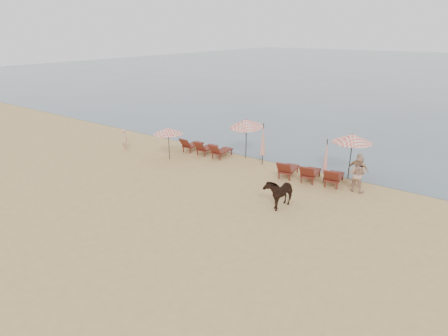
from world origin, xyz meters
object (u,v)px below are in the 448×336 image
object	(u,v)px
umbrella_open_left_b	(247,123)
lounger_cluster_left	(205,147)
lounger_cluster_right	(310,172)
umbrella_open_right	(353,138)
umbrella_closed_left	(263,139)
umbrella_open_left_a	(168,131)
umbrella_closed_right	(326,156)
beachgoer_left	(125,140)
beachgoer_right_b	(358,170)
beachgoer_right_a	(357,174)
cow	(279,192)

from	to	relation	value
umbrella_open_left_b	lounger_cluster_left	bearing A→B (deg)	-168.21
lounger_cluster_left	lounger_cluster_right	world-z (taller)	lounger_cluster_right
umbrella_open_right	umbrella_closed_left	xyz separation A→B (m)	(-5.00, -0.81, -0.72)
umbrella_open_left_a	umbrella_open_right	distance (m)	10.82
umbrella_open_right	umbrella_closed_right	world-z (taller)	umbrella_open_right
beachgoer_left	lounger_cluster_left	bearing A→B (deg)	-138.97
umbrella_open_left_b	beachgoer_left	bearing A→B (deg)	-164.03
lounger_cluster_right	umbrella_open_left_b	bearing A→B (deg)	157.28
umbrella_closed_left	beachgoer_left	distance (m)	9.54
lounger_cluster_left	umbrella_open_right	world-z (taller)	umbrella_open_right
umbrella_closed_left	beachgoer_left	size ratio (longest dim) A/B	1.73
lounger_cluster_left	umbrella_open_left_b	world-z (taller)	umbrella_open_left_b
lounger_cluster_right	beachgoer_right_b	size ratio (longest dim) A/B	1.94
umbrella_open_left_b	beachgoer_left	size ratio (longest dim) A/B	1.77
umbrella_closed_left	beachgoer_right_a	world-z (taller)	umbrella_closed_left
umbrella_closed_right	beachgoer_left	distance (m)	13.40
umbrella_open_left_b	beachgoer_left	distance (m)	8.42
beachgoer_right_b	umbrella_open_right	bearing A→B (deg)	-47.85
umbrella_closed_right	cow	size ratio (longest dim) A/B	1.44
cow	lounger_cluster_right	bearing A→B (deg)	96.28
lounger_cluster_left	umbrella_open_right	bearing A→B (deg)	7.22
beachgoer_left	umbrella_open_left_b	bearing A→B (deg)	-141.05
umbrella_open_left_a	umbrella_open_left_b	size ratio (longest dim) A/B	0.79
beachgoer_right_a	beachgoer_right_b	bearing A→B (deg)	-72.92
umbrella_closed_left	umbrella_open_right	bearing A→B (deg)	9.21
lounger_cluster_left	cow	distance (m)	8.57
umbrella_closed_right	beachgoer_right_a	world-z (taller)	umbrella_closed_right
lounger_cluster_right	beachgoer_right_a	size ratio (longest dim) A/B	1.91
umbrella_closed_left	beachgoer_right_b	bearing A→B (deg)	-0.85
umbrella_open_left_a	beachgoer_left	world-z (taller)	umbrella_open_left_a
cow	beachgoer_left	size ratio (longest dim) A/B	1.13
lounger_cluster_right	cow	xyz separation A→B (m)	(0.08, -3.66, 0.21)
cow	beachgoer_left	world-z (taller)	beachgoer_left
umbrella_closed_left	umbrella_closed_right	size ratio (longest dim) A/B	1.06
lounger_cluster_right	beachgoer_right_b	bearing A→B (deg)	10.36
lounger_cluster_left	umbrella_open_left_a	xyz separation A→B (m)	(-1.20, -2.10, 1.38)
umbrella_open_left_a	beachgoer_right_b	xyz separation A→B (m)	(10.99, 2.51, -0.95)
beachgoer_left	umbrella_closed_right	bearing A→B (deg)	-155.04
umbrella_open_right	beachgoer_right_a	size ratio (longest dim) A/B	1.39
lounger_cluster_right	beachgoer_right_a	xyz separation A→B (m)	(2.45, 0.16, 0.42)
lounger_cluster_right	beachgoer_right_b	world-z (taller)	beachgoer_right_b
umbrella_open_left_a	umbrella_open_right	world-z (taller)	umbrella_open_right
umbrella_open_right	beachgoer_right_b	bearing A→B (deg)	-41.46
lounger_cluster_right	beachgoer_left	xyz separation A→B (m)	(-12.46, -2.10, 0.24)
umbrella_open_right	lounger_cluster_right	bearing A→B (deg)	-124.15
umbrella_closed_left	beachgoer_left	world-z (taller)	umbrella_closed_left
umbrella_closed_right	lounger_cluster_left	bearing A→B (deg)	179.41
umbrella_open_left_a	umbrella_open_right	xyz separation A→B (m)	(10.26, 3.41, 0.44)
umbrella_open_left_b	cow	world-z (taller)	umbrella_open_left_b
lounger_cluster_left	beachgoer_right_a	world-z (taller)	beachgoer_right_a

